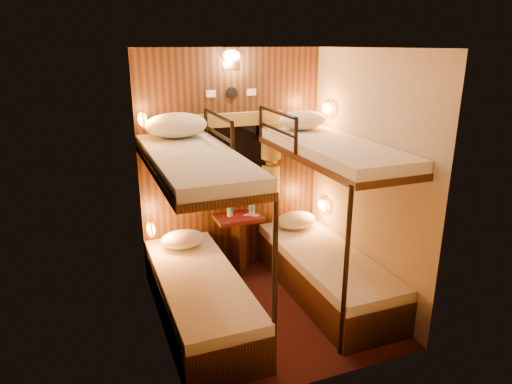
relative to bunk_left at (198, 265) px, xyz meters
name	(u,v)px	position (x,y,z in m)	size (l,w,h in m)	color
floor	(268,309)	(0.65, -0.07, -0.56)	(2.10, 2.10, 0.00)	#37100F
ceiling	(270,48)	(0.65, -0.07, 1.84)	(2.10, 2.10, 0.00)	silver
wall_back	(232,163)	(0.65, 0.98, 0.64)	(2.40, 2.40, 0.00)	#C6B293
wall_front	(329,234)	(0.65, -1.12, 0.64)	(2.40, 2.40, 0.00)	#C6B293
wall_left	(155,204)	(-0.35, -0.07, 0.64)	(2.40, 2.40, 0.00)	#C6B293
wall_right	(365,179)	(1.65, -0.07, 0.64)	(2.40, 2.40, 0.00)	#C6B293
back_panel	(232,163)	(0.65, 0.97, 0.64)	(2.00, 0.03, 2.40)	black
bunk_left	(198,265)	(0.00, 0.00, 0.00)	(0.72, 1.90, 1.82)	black
bunk_right	(326,243)	(1.30, 0.00, 0.00)	(0.72, 1.90, 1.82)	black
window	(233,165)	(0.65, 0.94, 0.62)	(1.00, 0.12, 0.79)	black
curtains	(234,159)	(0.65, 0.90, 0.71)	(1.10, 0.22, 1.00)	olive
back_fixtures	(232,63)	(0.65, 0.93, 1.69)	(0.54, 0.09, 0.48)	black
reading_lamps	(242,167)	(0.65, 0.63, 0.68)	(2.00, 0.20, 1.25)	orange
table	(239,236)	(0.65, 0.78, -0.14)	(0.50, 0.34, 0.66)	#501212
bottle_left	(230,206)	(0.57, 0.81, 0.21)	(0.08, 0.08, 0.27)	#99BFE5
bottle_right	(252,207)	(0.79, 0.75, 0.19)	(0.07, 0.07, 0.23)	#99BFE5
sachet_a	(255,215)	(0.83, 0.73, 0.09)	(0.08, 0.06, 0.01)	silver
sachet_b	(247,215)	(0.74, 0.77, 0.09)	(0.07, 0.05, 0.01)	silver
pillow_lower_left	(183,239)	(0.00, 0.64, -0.02)	(0.44, 0.32, 0.17)	silver
pillow_lower_right	(296,220)	(1.30, 0.69, -0.01)	(0.46, 0.33, 0.18)	silver
pillow_upper_left	(176,125)	(0.00, 0.65, 1.15)	(0.59, 0.42, 0.23)	silver
pillow_upper_right	(302,120)	(1.30, 0.60, 1.13)	(0.50, 0.36, 0.20)	silver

